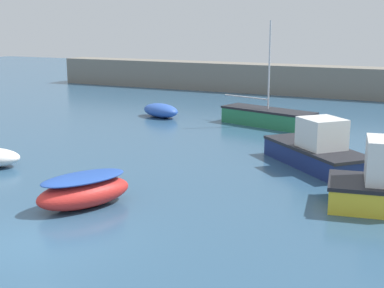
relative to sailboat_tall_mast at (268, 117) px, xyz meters
The scene contains 6 objects.
ground_plane 18.24m from the sailboat_tall_mast, 90.96° to the right, with size 120.00×120.00×0.20m, color #2D5170.
harbor_breakwater 13.87m from the sailboat_tall_mast, 91.26° to the left, with size 47.54×2.54×2.33m, color slate.
sailboat_tall_mast is the anchor object (origin of this frame).
rowboat_with_red_cover 15.43m from the sailboat_tall_mast, 93.47° to the right, with size 2.61×3.44×1.05m.
cabin_cruiser_white 8.72m from the sailboat_tall_mast, 59.12° to the right, with size 5.02×4.84×2.01m.
rowboat_white_midwater 6.74m from the sailboat_tall_mast, behind, with size 3.04×2.33×0.83m.
Camera 1 is at (9.35, -10.00, 5.62)m, focal length 50.00 mm.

